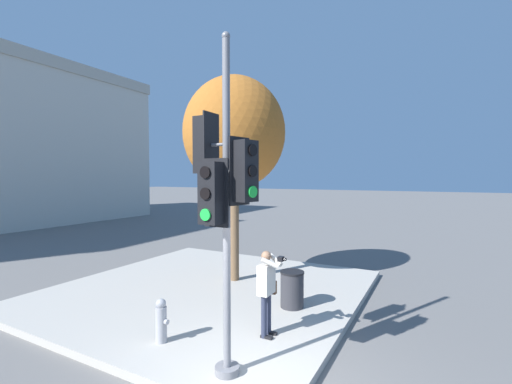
{
  "coord_description": "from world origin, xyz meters",
  "views": [
    {
      "loc": [
        -4.24,
        -2.16,
        3.29
      ],
      "look_at": [
        1.31,
        0.81,
        3.01
      ],
      "focal_mm": 24.0,
      "sensor_mm": 36.0,
      "label": 1
    }
  ],
  "objects": [
    {
      "name": "sidewalk_corner",
      "position": [
        3.5,
        3.5,
        0.08
      ],
      "size": [
        8.0,
        8.0,
        0.16
      ],
      "color": "#ADA89E",
      "rests_on": "ground_plane"
    },
    {
      "name": "traffic_signal_pole",
      "position": [
        0.09,
        0.74,
        3.11
      ],
      "size": [
        0.77,
        1.13,
        5.33
      ],
      "color": "slate",
      "rests_on": "sidewalk_corner"
    },
    {
      "name": "person_photographer",
      "position": [
        1.68,
        0.76,
        1.16
      ],
      "size": [
        0.58,
        0.54,
        1.68
      ],
      "color": "black",
      "rests_on": "sidewalk_corner"
    },
    {
      "name": "street_tree",
      "position": [
        4.46,
        3.23,
        4.57
      ],
      "size": [
        3.03,
        3.03,
        6.1
      ],
      "color": "brown",
      "rests_on": "sidewalk_corner"
    },
    {
      "name": "fire_hydrant",
      "position": [
        0.49,
        2.4,
        0.57
      ],
      "size": [
        0.21,
        0.27,
        0.83
      ],
      "color": "#99999E",
      "rests_on": "sidewalk_corner"
    },
    {
      "name": "trash_bin",
      "position": [
        3.27,
        0.88,
        0.6
      ],
      "size": [
        0.58,
        0.58,
        0.86
      ],
      "color": "#2D2D33",
      "rests_on": "sidewalk_corner"
    },
    {
      "name": "building_right",
      "position": [
        10.55,
        26.07,
        5.56
      ],
      "size": [
        13.93,
        12.62,
        11.1
      ],
      "color": "beige",
      "rests_on": "ground_plane"
    }
  ]
}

